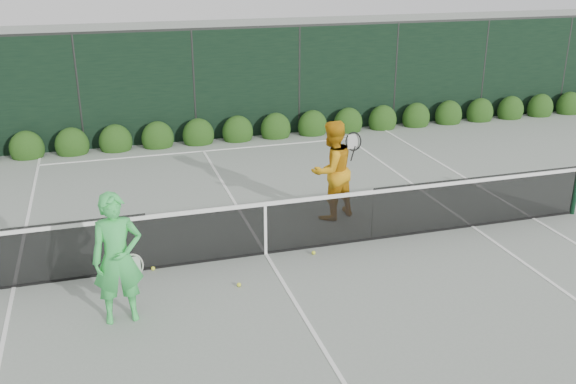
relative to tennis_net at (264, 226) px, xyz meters
name	(u,v)px	position (x,y,z in m)	size (l,w,h in m)	color
ground	(266,254)	(0.02, 0.00, -0.53)	(80.00, 80.00, 0.00)	gray
tennis_net	(264,226)	(0.00, 0.00, 0.00)	(12.90, 0.10, 1.07)	#11341F
player_woman	(118,259)	(-2.48, -1.43, 0.43)	(0.72, 0.49, 1.93)	#3AC855
player_man	(332,170)	(1.69, 1.25, 0.45)	(1.16, 1.04, 1.96)	orange
court_lines	(266,254)	(0.02, 0.00, -0.53)	(11.03, 23.83, 0.01)	white
windscreen_fence	(319,238)	(0.02, -2.71, 0.98)	(32.00, 21.07, 3.06)	black
hedge_row	(198,135)	(0.02, 7.15, -0.30)	(31.66, 0.65, 0.94)	#17390F
tennis_balls	(207,266)	(-1.06, -0.20, -0.50)	(3.33, 1.54, 0.07)	yellow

